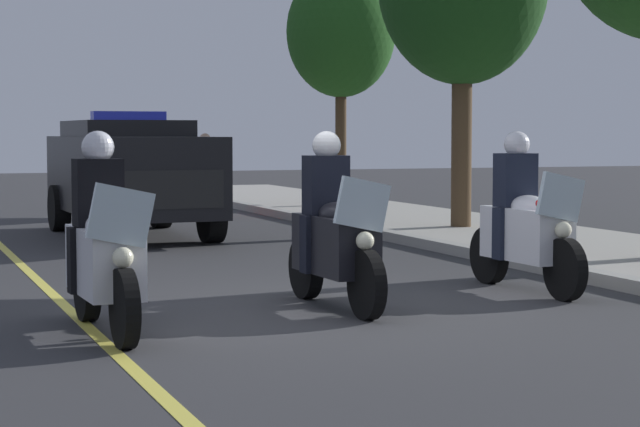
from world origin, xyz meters
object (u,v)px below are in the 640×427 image
(police_motorcycle_lead_right, at_px, (334,237))
(cyclist_background, at_px, (205,175))
(police_motorcycle_trailing, at_px, (525,227))
(tree_behind_suv, at_px, (341,33))
(police_suv, at_px, (130,172))
(police_motorcycle_lead_left, at_px, (104,252))

(police_motorcycle_lead_right, height_order, cyclist_background, police_motorcycle_lead_right)
(police_motorcycle_trailing, distance_m, tree_behind_suv, 14.04)
(police_suv, xyz_separation_m, tree_behind_suv, (-5.19, 5.75, 2.84))
(police_motorcycle_lead_left, bearing_deg, police_suv, 167.22)
(cyclist_background, bearing_deg, tree_behind_suv, 108.79)
(police_motorcycle_lead_right, distance_m, tree_behind_suv, 15.11)
(police_suv, bearing_deg, police_motorcycle_trailing, 17.84)
(police_motorcycle_lead_right, distance_m, cyclist_background, 12.71)
(cyclist_background, xyz_separation_m, tree_behind_suv, (-1.16, 3.42, 3.06))
(police_motorcycle_lead_left, distance_m, police_motorcycle_trailing, 4.81)
(police_motorcycle_trailing, xyz_separation_m, police_suv, (-8.12, -2.61, 0.37))
(police_motorcycle_lead_left, height_order, police_suv, police_suv)
(cyclist_background, height_order, tree_behind_suv, tree_behind_suv)
(cyclist_background, bearing_deg, police_motorcycle_trailing, 1.31)
(police_motorcycle_lead_right, height_order, police_suv, police_suv)
(cyclist_background, distance_m, tree_behind_suv, 4.73)
(police_motorcycle_trailing, bearing_deg, police_motorcycle_lead_right, -80.19)
(police_motorcycle_trailing, bearing_deg, cyclist_background, -178.69)
(police_motorcycle_trailing, distance_m, cyclist_background, 12.14)
(police_motorcycle_lead_right, bearing_deg, police_suv, -178.23)
(cyclist_background, bearing_deg, police_motorcycle_lead_right, -9.38)
(police_suv, distance_m, tree_behind_suv, 8.25)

